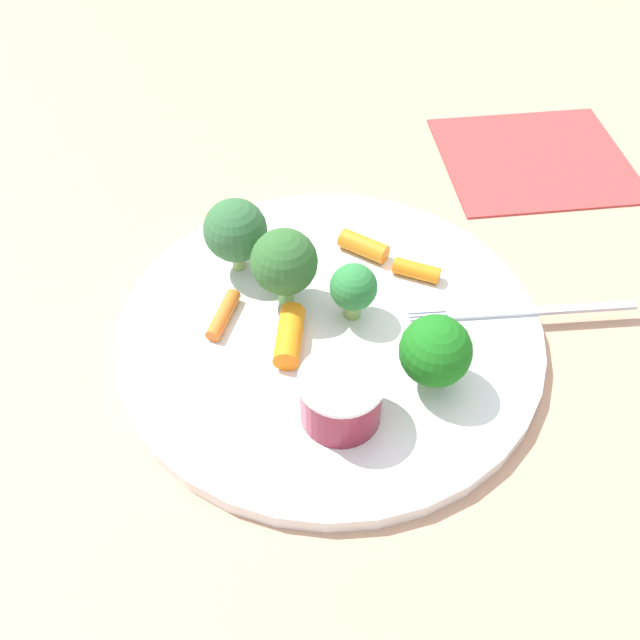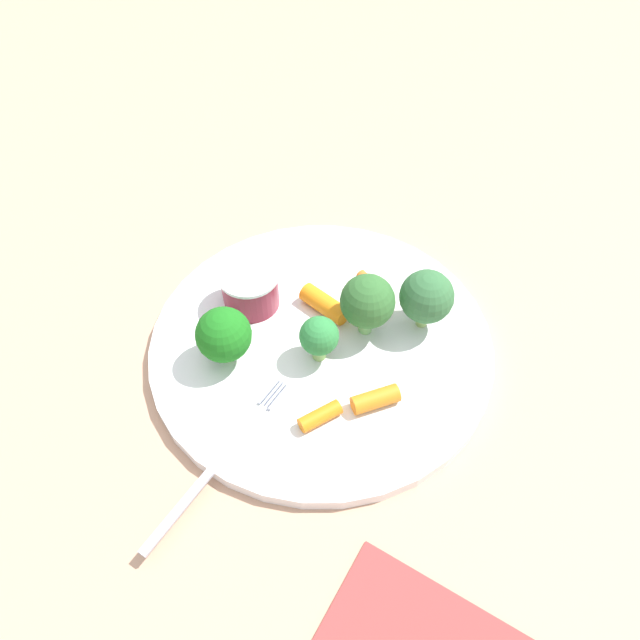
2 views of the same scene
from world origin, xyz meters
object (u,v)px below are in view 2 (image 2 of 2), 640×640
(broccoli_floret_0, at_px, (224,335))
(carrot_stick_2, at_px, (322,304))
(broccoli_floret_1, at_px, (367,302))
(carrot_stick_3, at_px, (320,416))
(carrot_stick_0, at_px, (375,399))
(fork, at_px, (223,456))
(carrot_stick_1, at_px, (375,288))
(broccoli_floret_2, at_px, (324,337))
(plate, at_px, (321,343))
(broccoli_floret_3, at_px, (427,297))
(sauce_cup, at_px, (250,289))

(broccoli_floret_0, height_order, carrot_stick_2, broccoli_floret_0)
(broccoli_floret_1, bearing_deg, carrot_stick_3, -18.16)
(carrot_stick_0, height_order, carrot_stick_2, carrot_stick_2)
(carrot_stick_3, height_order, fork, carrot_stick_3)
(broccoli_floret_1, height_order, carrot_stick_0, broccoli_floret_1)
(broccoli_floret_1, bearing_deg, fork, -37.05)
(carrot_stick_2, bearing_deg, carrot_stick_1, 120.90)
(fork, bearing_deg, broccoli_floret_1, 142.95)
(broccoli_floret_1, bearing_deg, carrot_stick_2, -115.95)
(carrot_stick_0, bearing_deg, broccoli_floret_2, -133.95)
(carrot_stick_0, distance_m, carrot_stick_2, 0.11)
(carrot_stick_2, relative_size, fork, 0.31)
(plate, distance_m, broccoli_floret_1, 0.06)
(broccoli_floret_0, height_order, broccoli_floret_2, broccoli_floret_0)
(broccoli_floret_3, height_order, carrot_stick_0, broccoli_floret_3)
(plate, height_order, broccoli_floret_3, broccoli_floret_3)
(carrot_stick_2, bearing_deg, sauce_cup, -92.59)
(carrot_stick_0, xyz_separation_m, carrot_stick_1, (-0.12, -0.00, -0.00))
(carrot_stick_3, bearing_deg, broccoli_floret_1, 161.84)
(broccoli_floret_0, distance_m, carrot_stick_0, 0.13)
(broccoli_floret_1, xyz_separation_m, carrot_stick_1, (-0.05, 0.01, -0.03))
(plate, xyz_separation_m, sauce_cup, (-0.04, -0.07, 0.02))
(broccoli_floret_2, height_order, fork, broccoli_floret_2)
(plate, height_order, carrot_stick_0, carrot_stick_0)
(broccoli_floret_0, relative_size, broccoli_floret_1, 0.89)
(carrot_stick_1, bearing_deg, carrot_stick_3, -14.93)
(broccoli_floret_3, distance_m, carrot_stick_2, 0.09)
(carrot_stick_1, bearing_deg, carrot_stick_2, -59.10)
(carrot_stick_1, relative_size, carrot_stick_2, 0.91)
(broccoli_floret_1, height_order, broccoli_floret_3, broccoli_floret_1)
(sauce_cup, xyz_separation_m, carrot_stick_2, (0.00, 0.07, -0.01))
(carrot_stick_0, bearing_deg, carrot_stick_3, -66.22)
(broccoli_floret_3, height_order, carrot_stick_3, broccoli_floret_3)
(broccoli_floret_1, xyz_separation_m, broccoli_floret_2, (0.03, -0.03, -0.01))
(plate, bearing_deg, sauce_cup, -117.98)
(carrot_stick_3, xyz_separation_m, fork, (0.04, -0.07, -0.00))
(broccoli_floret_3, distance_m, carrot_stick_0, 0.10)
(carrot_stick_1, bearing_deg, plate, -36.26)
(broccoli_floret_2, relative_size, broccoli_floret_3, 0.75)
(broccoli_floret_0, distance_m, fork, 0.10)
(carrot_stick_1, xyz_separation_m, fork, (0.18, -0.11, -0.00))
(plate, distance_m, carrot_stick_0, 0.08)
(sauce_cup, relative_size, carrot_stick_2, 1.13)
(plate, height_order, carrot_stick_2, carrot_stick_2)
(broccoli_floret_1, xyz_separation_m, fork, (0.13, -0.10, -0.04))
(broccoli_floret_0, bearing_deg, carrot_stick_1, 126.15)
(carrot_stick_1, bearing_deg, fork, -30.76)
(broccoli_floret_1, relative_size, broccoli_floret_3, 1.04)
(broccoli_floret_3, bearing_deg, sauce_cup, -93.86)
(carrot_stick_2, bearing_deg, plate, 3.47)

